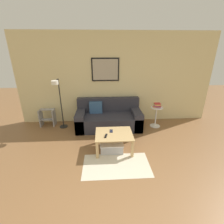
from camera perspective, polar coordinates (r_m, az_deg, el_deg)
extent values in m
cube|color=beige|center=(4.76, 1.44, 11.41)|extent=(5.60, 0.06, 2.55)
cube|color=black|center=(4.65, -2.35, 14.67)|extent=(0.77, 0.02, 0.63)
cube|color=#ADA38E|center=(4.64, -2.35, 14.66)|extent=(0.70, 0.01, 0.56)
cube|color=beige|center=(3.32, 1.56, -18.20)|extent=(1.30, 0.73, 0.01)
cube|color=#2D2D38|center=(4.59, -1.13, -3.16)|extent=(1.79, 0.86, 0.39)
cube|color=#2D2D38|center=(4.75, -1.33, 2.78)|extent=(1.79, 0.20, 0.39)
cube|color=#2D2D38|center=(4.61, -10.79, -2.67)|extent=(0.24, 0.86, 0.51)
cube|color=#2D2D38|center=(4.66, 8.41, -2.22)|extent=(0.24, 0.86, 0.51)
cube|color=#335684|center=(4.61, -5.69, 1.59)|extent=(0.36, 0.14, 0.32)
cube|color=tan|center=(3.54, 0.70, -7.70)|extent=(0.80, 0.64, 0.02)
cube|color=tan|center=(3.41, -5.21, -13.16)|extent=(0.06, 0.06, 0.38)
cube|color=tan|center=(3.45, 7.17, -12.71)|extent=(0.06, 0.06, 0.38)
cube|color=tan|center=(3.88, -5.00, -8.35)|extent=(0.06, 0.06, 0.38)
cube|color=tan|center=(3.92, 5.71, -8.03)|extent=(0.06, 0.06, 0.38)
cube|color=#B2B2B7|center=(3.70, -0.19, -11.73)|extent=(0.48, 0.44, 0.19)
cube|color=silver|center=(3.64, -0.19, -10.37)|extent=(0.51, 0.46, 0.02)
cylinder|color=black|center=(4.90, -16.58, -4.88)|extent=(0.22, 0.22, 0.02)
cylinder|color=black|center=(4.64, -17.50, 2.76)|extent=(0.03, 0.03, 1.36)
cylinder|color=black|center=(4.32, -19.00, 10.58)|extent=(0.02, 0.32, 0.02)
cylinder|color=white|center=(4.18, -19.49, 9.74)|extent=(0.17, 0.17, 0.09)
cylinder|color=white|center=(4.90, 14.84, -4.71)|extent=(0.29, 0.29, 0.01)
cylinder|color=white|center=(4.78, 15.16, -1.67)|extent=(0.04, 0.04, 0.55)
cylinder|color=white|center=(4.68, 15.50, 1.53)|extent=(0.34, 0.34, 0.02)
cube|color=#D18438|center=(4.69, 15.37, 1.83)|extent=(0.20, 0.12, 0.02)
cube|color=#8C4C93|center=(4.67, 15.61, 2.02)|extent=(0.20, 0.15, 0.03)
cube|color=#B73333|center=(4.67, 15.66, 2.34)|extent=(0.19, 0.19, 0.02)
cube|color=#D8C666|center=(4.65, 15.57, 2.58)|extent=(0.17, 0.16, 0.02)
cube|color=#B73333|center=(4.65, 15.66, 2.85)|extent=(0.17, 0.13, 0.03)
cube|color=black|center=(3.43, -2.15, -8.35)|extent=(0.07, 0.15, 0.02)
cube|color=#1E2338|center=(3.62, -0.27, -6.70)|extent=(0.07, 0.14, 0.01)
cube|color=#99999E|center=(5.12, -23.70, -1.84)|extent=(0.03, 0.29, 0.49)
cube|color=#99999E|center=(5.00, -19.67, -1.79)|extent=(0.03, 0.29, 0.49)
cube|color=#99999E|center=(5.02, -21.81, -2.45)|extent=(0.34, 0.13, 0.02)
cube|color=#99999E|center=(5.01, -21.91, 0.86)|extent=(0.34, 0.13, 0.02)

